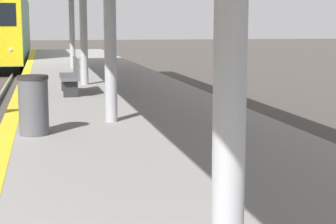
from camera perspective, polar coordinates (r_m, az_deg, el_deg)
name	(u,v)px	position (r m, az deg, el deg)	size (l,w,h in m)	color
train	(6,30)	(37.50, -16.18, 8.05)	(2.63, 17.21, 4.58)	black
trash_bin	(34,105)	(9.18, -13.50, 0.69)	(0.49, 0.49, 0.95)	#4C4C51
bench	(72,75)	(14.53, -9.77, 3.76)	(0.44, 1.75, 0.92)	#4C4C51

